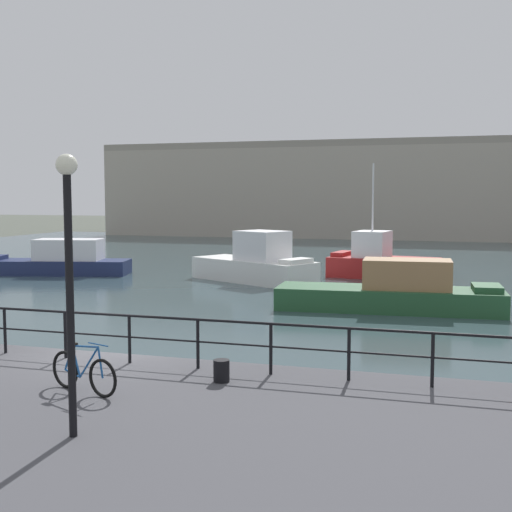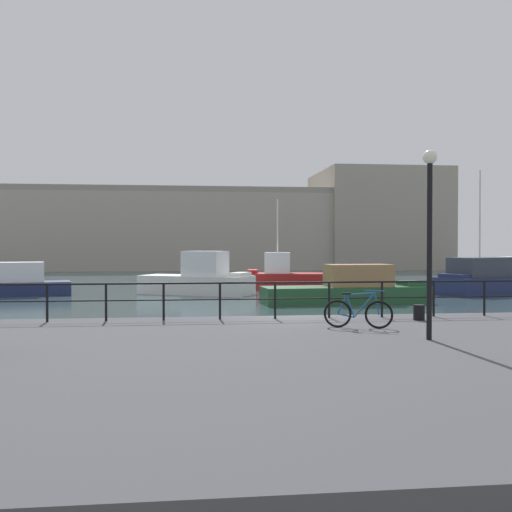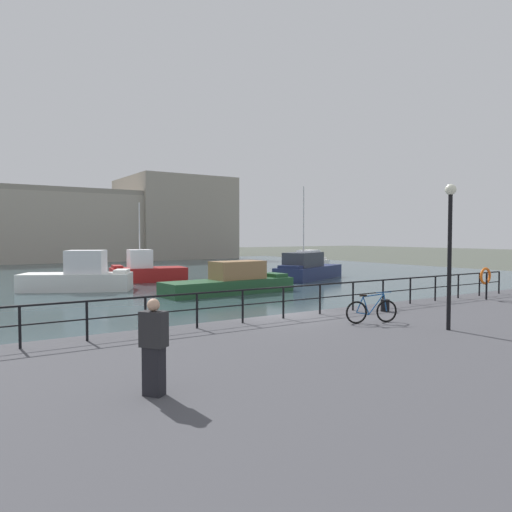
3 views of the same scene
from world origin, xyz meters
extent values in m
plane|color=#4C5147|center=(0.00, 0.00, 0.00)|extent=(240.00, 240.00, 0.00)
cube|color=#33474C|center=(0.00, 30.20, 0.01)|extent=(80.00, 60.00, 0.01)
cube|color=#47474C|center=(0.00, -6.50, 0.47)|extent=(56.00, 13.00, 0.94)
cube|color=#A89E8E|center=(0.00, 62.44, 4.81)|extent=(61.93, 14.94, 9.63)
cube|color=gray|center=(23.03, 62.44, 6.59)|extent=(15.87, 16.44, 13.18)
cube|color=gray|center=(0.00, 55.27, 9.98)|extent=(61.93, 0.60, 0.70)
cube|color=navy|center=(16.29, 18.44, 0.56)|extent=(8.52, 5.96, 1.10)
cube|color=#333842|center=(15.27, 17.95, 1.72)|extent=(4.47, 3.52, 1.21)
cube|color=navy|center=(13.20, 16.96, 1.23)|extent=(1.70, 2.13, 0.24)
cylinder|color=silver|center=(15.27, 17.95, 5.07)|extent=(0.10, 0.10, 5.50)
cube|color=maroon|center=(3.99, 23.92, 0.57)|extent=(6.27, 3.79, 1.12)
cube|color=silver|center=(3.31, 24.04, 1.87)|extent=(2.10, 2.40, 1.47)
cube|color=maroon|center=(1.56, 24.34, 1.25)|extent=(1.03, 2.07, 0.24)
cylinder|color=silver|center=(3.31, 24.04, 4.49)|extent=(0.10, 0.10, 3.78)
cube|color=white|center=(-2.49, 20.16, 0.60)|extent=(7.49, 5.52, 1.18)
cube|color=silver|center=(-1.92, 19.87, 1.96)|extent=(3.08, 2.92, 1.55)
cube|color=white|center=(0.16, 18.79, 1.31)|extent=(1.57, 1.96, 0.24)
cube|color=#23512D|center=(5.29, 13.13, 0.46)|extent=(9.03, 2.99, 0.90)
cube|color=#997047|center=(6.00, 13.17, 1.49)|extent=(3.51, 2.01, 1.17)
cube|color=#23512D|center=(9.02, 13.37, 1.03)|extent=(1.17, 1.76, 0.24)
cube|color=white|center=(21.38, 24.66, 0.59)|extent=(6.51, 4.80, 1.16)
cube|color=silver|center=(21.27, 24.61, 1.72)|extent=(3.04, 2.59, 1.10)
cube|color=white|center=(23.69, 25.90, 1.29)|extent=(1.36, 1.66, 0.24)
cylinder|color=black|center=(-8.59, -0.75, 1.47)|extent=(0.07, 0.07, 1.05)
cylinder|color=black|center=(-6.99, -0.75, 1.47)|extent=(0.07, 0.07, 1.05)
cylinder|color=black|center=(-5.38, -0.75, 1.47)|extent=(0.07, 0.07, 1.05)
cylinder|color=black|center=(-3.78, -0.75, 1.47)|extent=(0.07, 0.07, 1.05)
cylinder|color=black|center=(-2.18, -0.75, 1.47)|extent=(0.07, 0.07, 1.05)
cylinder|color=black|center=(-0.57, -0.75, 1.47)|extent=(0.07, 0.07, 1.05)
cylinder|color=black|center=(1.03, -0.75, 1.47)|extent=(0.07, 0.07, 1.05)
cylinder|color=black|center=(2.64, -0.75, 1.47)|extent=(0.07, 0.07, 1.05)
cylinder|color=black|center=(4.24, -0.75, 1.47)|extent=(0.07, 0.07, 1.05)
cylinder|color=black|center=(5.84, -0.75, 1.47)|extent=(0.07, 0.07, 1.05)
cylinder|color=black|center=(7.45, -0.75, 1.47)|extent=(0.07, 0.07, 1.05)
cylinder|color=black|center=(9.05, -0.75, 1.47)|extent=(0.07, 0.07, 1.05)
cylinder|color=black|center=(10.66, -0.75, 1.47)|extent=(0.07, 0.07, 1.05)
cylinder|color=black|center=(12.26, -0.75, 1.47)|extent=(0.07, 0.07, 1.05)
cylinder|color=black|center=(0.23, -0.75, 1.99)|extent=(24.06, 0.06, 0.06)
cylinder|color=black|center=(0.23, -0.75, 1.52)|extent=(24.06, 0.04, 0.04)
torus|color=black|center=(1.75, -3.17, 1.30)|extent=(0.70, 0.29, 0.72)
torus|color=black|center=(0.75, -2.83, 1.30)|extent=(0.70, 0.29, 0.72)
cylinder|color=#194C8C|center=(1.40, -3.05, 1.54)|extent=(0.53, 0.21, 0.66)
cylinder|color=#194C8C|center=(1.06, -2.93, 1.51)|extent=(0.23, 0.11, 0.58)
cylinder|color=#194C8C|center=(1.31, -3.02, 1.83)|extent=(0.70, 0.27, 0.11)
cylinder|color=#194C8C|center=(0.95, -2.90, 1.26)|extent=(0.42, 0.17, 0.12)
cylinder|color=#194C8C|center=(0.86, -2.86, 1.55)|extent=(0.26, 0.12, 0.51)
cylinder|color=#194C8C|center=(1.70, -3.15, 1.58)|extent=(0.14, 0.08, 0.57)
cube|color=black|center=(0.97, -2.90, 1.83)|extent=(0.24, 0.16, 0.05)
cylinder|color=#194C8C|center=(1.65, -3.13, 1.91)|extent=(0.50, 0.19, 0.02)
cylinder|color=black|center=(3.46, -1.57, 1.16)|extent=(0.32, 0.32, 0.44)
cylinder|color=black|center=(9.70, -1.68, 1.52)|extent=(0.08, 0.08, 1.15)
torus|color=orange|center=(9.70, -1.62, 1.96)|extent=(0.75, 0.11, 0.75)
cylinder|color=black|center=(2.30, -5.03, 2.93)|extent=(0.12, 0.12, 3.98)
sphere|color=silver|center=(2.30, -5.03, 5.06)|extent=(0.32, 0.32, 0.32)
cube|color=black|center=(-7.13, -5.87, 1.37)|extent=(0.39, 0.42, 0.85)
cube|color=#262628|center=(-7.13, -5.87, 2.10)|extent=(0.48, 0.52, 0.62)
sphere|color=tan|center=(-7.13, -5.87, 2.52)|extent=(0.22, 0.22, 0.22)
camera|label=1|loc=(7.81, -13.70, 4.61)|focal=46.84mm
camera|label=2|loc=(-3.16, -18.00, 3.06)|focal=42.20mm
camera|label=3|loc=(-10.20, -13.82, 3.71)|focal=34.13mm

